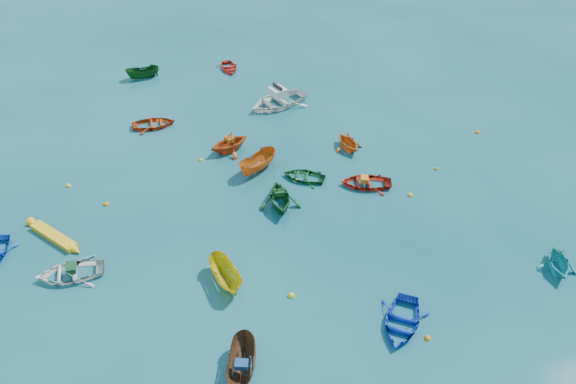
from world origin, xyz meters
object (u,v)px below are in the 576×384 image
(dinghy_white_near, at_px, (71,275))
(motorboat_white, at_px, (278,105))
(dinghy_blue_se, at_px, (401,325))
(kayak_yellow, at_px, (55,238))

(dinghy_white_near, height_order, motorboat_white, motorboat_white)
(dinghy_white_near, xyz_separation_m, dinghy_blue_se, (16.72, 3.03, 0.00))
(dinghy_white_near, relative_size, dinghy_blue_se, 1.02)
(dinghy_blue_se, distance_m, motorboat_white, 22.31)
(dinghy_blue_se, relative_size, kayak_yellow, 0.80)
(dinghy_white_near, distance_m, motorboat_white, 21.04)
(dinghy_white_near, distance_m, dinghy_blue_se, 17.00)
(dinghy_white_near, height_order, kayak_yellow, dinghy_white_near)
(dinghy_blue_se, bearing_deg, motorboat_white, 125.84)
(kayak_yellow, bearing_deg, dinghy_blue_se, -72.46)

